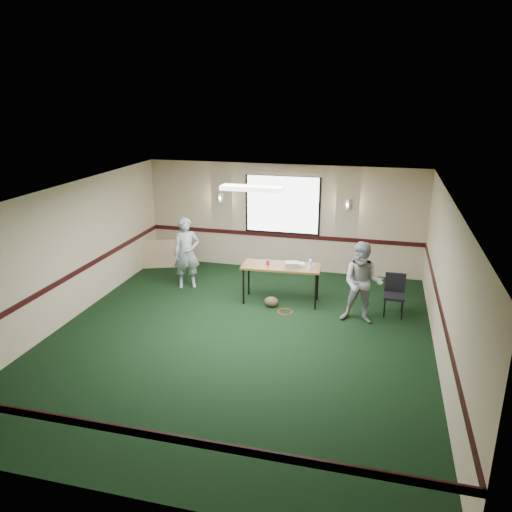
% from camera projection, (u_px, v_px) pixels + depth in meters
% --- Properties ---
extents(ground, '(8.00, 8.00, 0.00)m').
position_uv_depth(ground, '(239.00, 338.00, 9.29)').
color(ground, black).
rests_on(ground, ground).
extents(room_shell, '(8.00, 8.02, 8.00)m').
position_uv_depth(room_shell, '(265.00, 228.00, 10.75)').
color(room_shell, tan).
rests_on(room_shell, ground).
extents(folding_table, '(1.71, 0.76, 0.84)m').
position_uv_depth(folding_table, '(281.00, 268.00, 10.67)').
color(folding_table, brown).
rests_on(folding_table, ground).
extents(projector, '(0.34, 0.30, 0.10)m').
position_uv_depth(projector, '(292.00, 264.00, 10.58)').
color(projector, gray).
rests_on(projector, folding_table).
extents(game_console, '(0.25, 0.22, 0.05)m').
position_uv_depth(game_console, '(299.00, 264.00, 10.65)').
color(game_console, silver).
rests_on(game_console, folding_table).
extents(red_cup, '(0.07, 0.07, 0.11)m').
position_uv_depth(red_cup, '(268.00, 263.00, 10.66)').
color(red_cup, '#B60C29').
rests_on(red_cup, folding_table).
extents(water_bottle, '(0.06, 0.06, 0.20)m').
position_uv_depth(water_bottle, '(310.00, 264.00, 10.40)').
color(water_bottle, '#9BCAFF').
rests_on(water_bottle, folding_table).
extents(duffel_bag, '(0.36, 0.31, 0.22)m').
position_uv_depth(duffel_bag, '(271.00, 302.00, 10.64)').
color(duffel_bag, '#484029').
rests_on(duffel_bag, ground).
extents(cable_coil, '(0.31, 0.31, 0.02)m').
position_uv_depth(cable_coil, '(285.00, 312.00, 10.39)').
color(cable_coil, red).
rests_on(cable_coil, ground).
extents(folded_table, '(1.39, 0.71, 0.72)m').
position_uv_depth(folded_table, '(164.00, 254.00, 12.97)').
color(folded_table, tan).
rests_on(folded_table, ground).
extents(conference_chair, '(0.42, 0.43, 0.85)m').
position_uv_depth(conference_chair, '(395.00, 291.00, 10.19)').
color(conference_chair, black).
rests_on(conference_chair, ground).
extents(person_left, '(0.72, 0.62, 1.66)m').
position_uv_depth(person_left, '(187.00, 253.00, 11.51)').
color(person_left, '#426A92').
rests_on(person_left, ground).
extents(person_right, '(0.83, 0.66, 1.64)m').
position_uv_depth(person_right, '(362.00, 283.00, 9.71)').
color(person_right, '#8097C7').
rests_on(person_right, ground).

